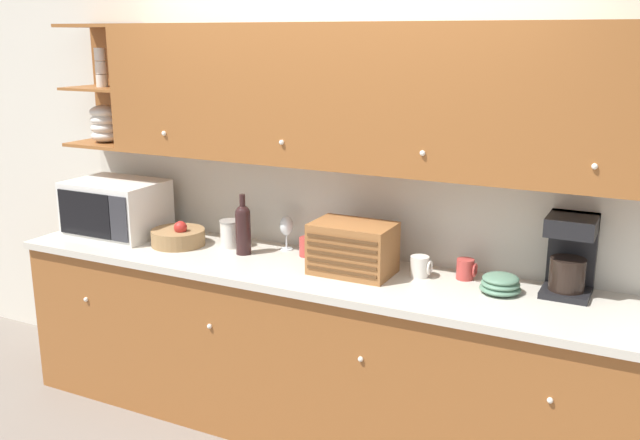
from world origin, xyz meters
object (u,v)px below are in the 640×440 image
at_px(mug, 308,247).
at_px(wine_bottle, 243,227).
at_px(mug_patterned_third, 420,267).
at_px(coffee_maker, 570,254).
at_px(fruit_basket, 178,237).
at_px(bowl_stack_on_counter, 500,284).
at_px(mug_blue_second, 466,269).
at_px(storage_canister, 230,234).
at_px(microwave, 116,208).
at_px(bread_box, 353,248).
at_px(wine_glass, 286,227).

bearing_deg(mug, wine_bottle, -159.71).
height_order(mug_patterned_third, coffee_maker, coffee_maker).
relative_size(fruit_basket, bowl_stack_on_counter, 1.58).
bearing_deg(wine_bottle, mug_blue_second, 6.65).
xyz_separation_m(storage_canister, coffee_maker, (1.85, 0.09, 0.11)).
bearing_deg(microwave, coffee_maker, 3.86).
height_order(bread_box, bowl_stack_on_counter, bread_box).
bearing_deg(mug_patterned_third, mug_blue_second, 17.77).
bearing_deg(bowl_stack_on_counter, fruit_basket, -178.44).
relative_size(bread_box, mug_patterned_third, 3.84).
height_order(wine_bottle, mug_blue_second, wine_bottle).
relative_size(mug_blue_second, coffee_maker, 0.27).
height_order(mug, coffee_maker, coffee_maker).
xyz_separation_m(wine_bottle, coffee_maker, (1.71, 0.17, 0.04)).
bearing_deg(mug, coffee_maker, 1.69).
bearing_deg(wine_bottle, storage_canister, 150.65).
distance_m(storage_canister, wine_glass, 0.34).
relative_size(fruit_basket, mug_blue_second, 3.00).
relative_size(wine_glass, mug_patterned_third, 1.85).
relative_size(storage_canister, mug_patterned_third, 1.46).
bearing_deg(mug, bowl_stack_on_counter, -5.44).
distance_m(mug, bowl_stack_on_counter, 1.09).
distance_m(microwave, bread_box, 1.59).
bearing_deg(coffee_maker, mug, -178.31).
bearing_deg(bread_box, mug_patterned_third, 16.84).
xyz_separation_m(mug, bread_box, (0.34, -0.15, 0.08)).
relative_size(mug, coffee_maker, 0.28).
height_order(mug, mug_patterned_third, mug_patterned_third).
height_order(storage_canister, mug_blue_second, storage_canister).
distance_m(storage_canister, bread_box, 0.83).
relative_size(wine_bottle, bread_box, 0.83).
xyz_separation_m(wine_glass, bread_box, (0.50, -0.20, -0.00)).
distance_m(wine_glass, bowl_stack_on_counter, 1.26).
xyz_separation_m(microwave, bread_box, (1.59, -0.02, -0.03)).
relative_size(mug_patterned_third, bowl_stack_on_counter, 0.55).
bearing_deg(mug_blue_second, storage_canister, -177.34).
distance_m(bread_box, mug_patterned_third, 0.35).
bearing_deg(coffee_maker, wine_bottle, -174.44).
bearing_deg(microwave, mug_patterned_third, 2.50).
relative_size(fruit_basket, wine_bottle, 0.91).
distance_m(bread_box, bowl_stack_on_counter, 0.75).
bearing_deg(coffee_maker, wine_glass, 179.60).
relative_size(storage_canister, mug, 1.49).
xyz_separation_m(wine_bottle, bowl_stack_on_counter, (1.43, 0.02, -0.11)).
height_order(storage_canister, wine_glass, wine_glass).
xyz_separation_m(storage_canister, mug_patterned_third, (1.15, -0.01, -0.03)).
relative_size(storage_canister, bowl_stack_on_counter, 0.80).
xyz_separation_m(microwave, wine_bottle, (0.91, 0.01, -0.01)).
bearing_deg(storage_canister, mug_blue_second, 2.66).
bearing_deg(wine_glass, fruit_basket, -161.36).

